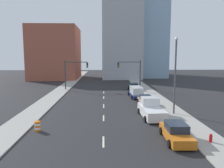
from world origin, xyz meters
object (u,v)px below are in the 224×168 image
at_px(street_lamp, 175,71).
at_px(box_truck_navy, 136,92).
at_px(sedan_orange, 176,132).
at_px(sedan_green, 134,87).
at_px(pickup_truck_white, 151,109).
at_px(traffic_signal_right, 133,70).
at_px(traffic_barrel, 38,126).
at_px(sedan_tan, 146,101).
at_px(fire_hydrant, 211,139).
at_px(traffic_signal_left, 72,71).

height_order(street_lamp, box_truck_navy, street_lamp).
distance_m(sedan_orange, sedan_green, 26.99).
height_order(pickup_truck_white, sedan_green, pickup_truck_white).
xyz_separation_m(traffic_signal_right, traffic_barrel, (-12.51, -25.12, -3.60)).
distance_m(traffic_signal_right, sedan_orange, 28.08).
bearing_deg(sedan_tan, sedan_green, 88.21).
bearing_deg(fire_hydrant, street_lamp, 91.22).
relative_size(box_truck_navy, sedan_green, 1.37).
relative_size(sedan_orange, sedan_tan, 1.08).
xyz_separation_m(traffic_signal_right, pickup_truck_white, (-0.69, -20.73, -3.18)).
distance_m(box_truck_navy, sedan_green, 7.52).
bearing_deg(traffic_barrel, traffic_signal_right, 63.52).
bearing_deg(box_truck_navy, sedan_orange, -91.02).
distance_m(traffic_signal_right, sedan_tan, 15.16).
height_order(fire_hydrant, sedan_tan, sedan_tan).
xyz_separation_m(sedan_tan, box_truck_navy, (-0.42, 6.40, 0.19)).
relative_size(fire_hydrant, sedan_orange, 0.17).
height_order(sedan_orange, sedan_green, sedan_green).
distance_m(street_lamp, fire_hydrant, 10.16).
distance_m(traffic_signal_left, box_truck_navy, 15.16).
xyz_separation_m(traffic_barrel, sedan_orange, (12.42, -2.75, 0.22)).
relative_size(traffic_signal_left, traffic_barrel, 6.54).
distance_m(street_lamp, box_truck_navy, 12.58).
relative_size(fire_hydrant, box_truck_navy, 0.14).
bearing_deg(sedan_orange, pickup_truck_white, 96.94).
xyz_separation_m(pickup_truck_white, sedan_tan, (0.51, 5.95, -0.21)).
relative_size(traffic_signal_right, box_truck_navy, 1.03).
height_order(sedan_tan, sedan_green, sedan_green).
bearing_deg(traffic_signal_right, box_truck_navy, -94.08).
bearing_deg(box_truck_navy, fire_hydrant, -83.80).
relative_size(traffic_signal_right, street_lamp, 0.67).
bearing_deg(sedan_tan, street_lamp, -64.63).
xyz_separation_m(traffic_signal_left, sedan_tan, (12.64, -14.78, -3.39)).
distance_m(sedan_orange, pickup_truck_white, 7.17).
bearing_deg(sedan_orange, traffic_signal_left, 116.73).
xyz_separation_m(fire_hydrant, sedan_orange, (-2.60, 0.79, 0.28)).
distance_m(traffic_signal_left, sedan_green, 13.27).
distance_m(traffic_signal_left, traffic_barrel, 25.38).
height_order(fire_hydrant, pickup_truck_white, pickup_truck_white).
relative_size(traffic_barrel, fire_hydrant, 1.14).
bearing_deg(traffic_signal_right, sedan_green, -90.66).
relative_size(fire_hydrant, sedan_tan, 0.19).
height_order(traffic_barrel, sedan_orange, sedan_orange).
bearing_deg(sedan_green, traffic_barrel, -118.88).
bearing_deg(pickup_truck_white, box_truck_navy, 87.26).
xyz_separation_m(fire_hydrant, box_truck_navy, (-3.10, 20.29, 0.45)).
height_order(fire_hydrant, sedan_green, sedan_green).
distance_m(street_lamp, pickup_truck_white, 5.44).
xyz_separation_m(sedan_orange, box_truck_navy, (-0.51, 19.50, 0.17)).
bearing_deg(box_truck_navy, pickup_truck_white, -92.91).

